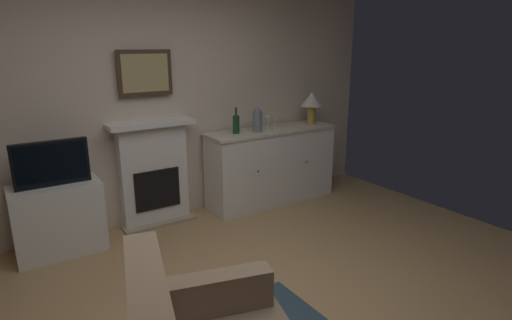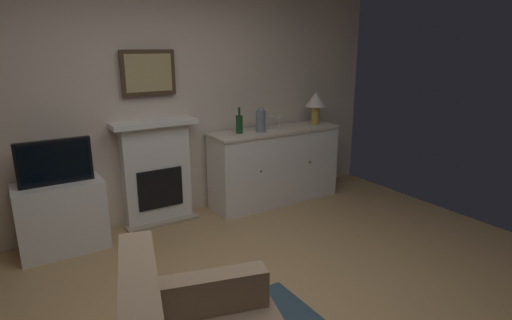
{
  "view_description": "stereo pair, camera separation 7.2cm",
  "coord_description": "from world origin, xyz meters",
  "px_view_note": "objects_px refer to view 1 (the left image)",
  "views": [
    {
      "loc": [
        -1.4,
        -1.97,
        1.85
      ],
      "look_at": [
        0.28,
        0.56,
        1.0
      ],
      "focal_mm": 29.09,
      "sensor_mm": 36.0,
      "label": 1
    },
    {
      "loc": [
        -1.34,
        -2.01,
        1.85
      ],
      "look_at": [
        0.28,
        0.56,
        1.0
      ],
      "focal_mm": 29.09,
      "sensor_mm": 36.0,
      "label": 2
    }
  ],
  "objects_px": {
    "framed_picture": "(145,73)",
    "tv_cabinet": "(58,218)",
    "sideboard_cabinet": "(271,165)",
    "wine_glass_center": "(275,119)",
    "wine_glass_left": "(268,120)",
    "fireplace_unit": "(154,173)",
    "wine_bottle": "(236,124)",
    "table_lamp": "(312,101)",
    "tv_set": "(51,164)",
    "vase_decorative": "(257,120)"
  },
  "relations": [
    {
      "from": "wine_glass_left",
      "to": "framed_picture",
      "type": "bearing_deg",
      "value": 169.33
    },
    {
      "from": "framed_picture",
      "to": "tv_set",
      "type": "distance_m",
      "value": 1.24
    },
    {
      "from": "tv_set",
      "to": "wine_bottle",
      "type": "bearing_deg",
      "value": 0.81
    },
    {
      "from": "framed_picture",
      "to": "sideboard_cabinet",
      "type": "bearing_deg",
      "value": -9.08
    },
    {
      "from": "fireplace_unit",
      "to": "vase_decorative",
      "type": "height_order",
      "value": "vase_decorative"
    },
    {
      "from": "wine_glass_left",
      "to": "tv_set",
      "type": "xyz_separation_m",
      "value": [
        -2.29,
        0.02,
        -0.16
      ]
    },
    {
      "from": "wine_bottle",
      "to": "wine_glass_center",
      "type": "height_order",
      "value": "wine_bottle"
    },
    {
      "from": "wine_bottle",
      "to": "wine_glass_left",
      "type": "bearing_deg",
      "value": -6.23
    },
    {
      "from": "tv_set",
      "to": "table_lamp",
      "type": "bearing_deg",
      "value": 0.16
    },
    {
      "from": "vase_decorative",
      "to": "tv_set",
      "type": "distance_m",
      "value": 2.14
    },
    {
      "from": "tv_set",
      "to": "wine_glass_left",
      "type": "bearing_deg",
      "value": -0.42
    },
    {
      "from": "sideboard_cabinet",
      "to": "fireplace_unit",
      "type": "bearing_deg",
      "value": 172.75
    },
    {
      "from": "framed_picture",
      "to": "tv_cabinet",
      "type": "relative_size",
      "value": 0.73
    },
    {
      "from": "sideboard_cabinet",
      "to": "framed_picture",
      "type": "bearing_deg",
      "value": 170.92
    },
    {
      "from": "sideboard_cabinet",
      "to": "wine_glass_center",
      "type": "relative_size",
      "value": 9.78
    },
    {
      "from": "framed_picture",
      "to": "wine_bottle",
      "type": "xyz_separation_m",
      "value": [
        0.92,
        -0.2,
        -0.58
      ]
    },
    {
      "from": "framed_picture",
      "to": "wine_glass_center",
      "type": "distance_m",
      "value": 1.55
    },
    {
      "from": "wine_bottle",
      "to": "vase_decorative",
      "type": "xyz_separation_m",
      "value": [
        0.24,
        -0.07,
        0.03
      ]
    },
    {
      "from": "framed_picture",
      "to": "tv_cabinet",
      "type": "distance_m",
      "value": 1.6
    },
    {
      "from": "fireplace_unit",
      "to": "tv_cabinet",
      "type": "height_order",
      "value": "fireplace_unit"
    },
    {
      "from": "tv_set",
      "to": "vase_decorative",
      "type": "bearing_deg",
      "value": -1.12
    },
    {
      "from": "wine_glass_center",
      "to": "sideboard_cabinet",
      "type": "bearing_deg",
      "value": 138.11
    },
    {
      "from": "wine_bottle",
      "to": "tv_cabinet",
      "type": "height_order",
      "value": "wine_bottle"
    },
    {
      "from": "table_lamp",
      "to": "vase_decorative",
      "type": "relative_size",
      "value": 1.42
    },
    {
      "from": "table_lamp",
      "to": "tv_set",
      "type": "bearing_deg",
      "value": -179.84
    },
    {
      "from": "framed_picture",
      "to": "vase_decorative",
      "type": "bearing_deg",
      "value": -13.28
    },
    {
      "from": "vase_decorative",
      "to": "tv_set",
      "type": "xyz_separation_m",
      "value": [
        -2.13,
        0.04,
        -0.18
      ]
    },
    {
      "from": "wine_glass_center",
      "to": "fireplace_unit",
      "type": "bearing_deg",
      "value": 171.81
    },
    {
      "from": "framed_picture",
      "to": "sideboard_cabinet",
      "type": "distance_m",
      "value": 1.81
    },
    {
      "from": "framed_picture",
      "to": "table_lamp",
      "type": "height_order",
      "value": "framed_picture"
    },
    {
      "from": "vase_decorative",
      "to": "tv_cabinet",
      "type": "bearing_deg",
      "value": 178.25
    },
    {
      "from": "fireplace_unit",
      "to": "framed_picture",
      "type": "xyz_separation_m",
      "value": [
        0.0,
        0.05,
        1.03
      ]
    },
    {
      "from": "sideboard_cabinet",
      "to": "wine_glass_center",
      "type": "height_order",
      "value": "wine_glass_center"
    },
    {
      "from": "table_lamp",
      "to": "wine_glass_center",
      "type": "xyz_separation_m",
      "value": [
        -0.57,
        -0.03,
        -0.16
      ]
    },
    {
      "from": "fireplace_unit",
      "to": "framed_picture",
      "type": "relative_size",
      "value": 2.0
    },
    {
      "from": "sideboard_cabinet",
      "to": "tv_cabinet",
      "type": "distance_m",
      "value": 2.37
    },
    {
      "from": "tv_set",
      "to": "sideboard_cabinet",
      "type": "bearing_deg",
      "value": 0.2
    },
    {
      "from": "sideboard_cabinet",
      "to": "tv_set",
      "type": "height_order",
      "value": "tv_set"
    },
    {
      "from": "table_lamp",
      "to": "wine_bottle",
      "type": "height_order",
      "value": "table_lamp"
    },
    {
      "from": "wine_glass_center",
      "to": "tv_set",
      "type": "relative_size",
      "value": 0.27
    },
    {
      "from": "table_lamp",
      "to": "vase_decorative",
      "type": "distance_m",
      "value": 0.85
    },
    {
      "from": "table_lamp",
      "to": "framed_picture",
      "type": "bearing_deg",
      "value": 173.63
    },
    {
      "from": "wine_glass_left",
      "to": "wine_glass_center",
      "type": "bearing_deg",
      "value": -1.43
    },
    {
      "from": "framed_picture",
      "to": "vase_decorative",
      "type": "distance_m",
      "value": 1.3
    },
    {
      "from": "wine_glass_left",
      "to": "wine_glass_center",
      "type": "xyz_separation_m",
      "value": [
        0.11,
        -0.0,
        0.0
      ]
    },
    {
      "from": "wine_bottle",
      "to": "vase_decorative",
      "type": "bearing_deg",
      "value": -16.06
    },
    {
      "from": "wine_bottle",
      "to": "tv_cabinet",
      "type": "relative_size",
      "value": 0.39
    },
    {
      "from": "table_lamp",
      "to": "tv_cabinet",
      "type": "height_order",
      "value": "table_lamp"
    },
    {
      "from": "sideboard_cabinet",
      "to": "wine_glass_center",
      "type": "bearing_deg",
      "value": -41.89
    },
    {
      "from": "sideboard_cabinet",
      "to": "wine_glass_center",
      "type": "distance_m",
      "value": 0.57
    }
  ]
}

